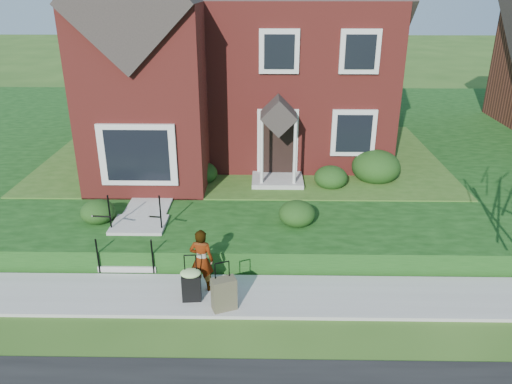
{
  "coord_description": "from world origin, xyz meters",
  "views": [
    {
      "loc": [
        0.77,
        -9.35,
        6.51
      ],
      "look_at": [
        0.58,
        2.0,
        1.72
      ],
      "focal_mm": 35.0,
      "sensor_mm": 36.0,
      "label": 1
    }
  ],
  "objects_px": {
    "front_steps": "(135,238)",
    "suitcase_olive": "(224,294)",
    "suitcase_black": "(191,283)",
    "woman": "(202,260)"
  },
  "relations": [
    {
      "from": "front_steps",
      "to": "suitcase_olive",
      "type": "height_order",
      "value": "front_steps"
    },
    {
      "from": "suitcase_olive",
      "to": "suitcase_black",
      "type": "bearing_deg",
      "value": 135.6
    },
    {
      "from": "suitcase_black",
      "to": "front_steps",
      "type": "bearing_deg",
      "value": 124.36
    },
    {
      "from": "front_steps",
      "to": "suitcase_olive",
      "type": "distance_m",
      "value": 3.41
    },
    {
      "from": "woman",
      "to": "suitcase_olive",
      "type": "bearing_deg",
      "value": 136.16
    },
    {
      "from": "woman",
      "to": "suitcase_black",
      "type": "height_order",
      "value": "woman"
    },
    {
      "from": "suitcase_olive",
      "to": "woman",
      "type": "bearing_deg",
      "value": 104.5
    },
    {
      "from": "suitcase_black",
      "to": "suitcase_olive",
      "type": "relative_size",
      "value": 1.0
    },
    {
      "from": "woman",
      "to": "suitcase_black",
      "type": "xyz_separation_m",
      "value": [
        -0.19,
        -0.44,
        -0.32
      ]
    },
    {
      "from": "front_steps",
      "to": "woman",
      "type": "height_order",
      "value": "front_steps"
    }
  ]
}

